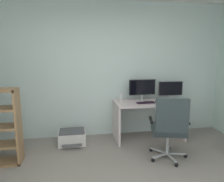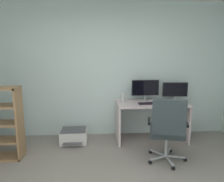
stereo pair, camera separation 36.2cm
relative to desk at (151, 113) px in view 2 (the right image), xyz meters
The scene contains 9 objects.
wall_back 1.20m from the desk, 154.10° to the left, with size 4.94×0.10×2.68m, color silver.
desk is the anchor object (origin of this frame).
monitor_main 0.48m from the desk, 131.32° to the left, with size 0.54×0.18×0.42m.
monitor_secondary 0.66m from the desk, 13.39° to the left, with size 0.49×0.18×0.36m.
keyboard 0.27m from the desk, 132.24° to the right, with size 0.34×0.13×0.02m, color black.
computer_mouse 0.29m from the desk, 29.90° to the right, with size 0.06×0.10×0.03m, color black.
desktop_speaker 0.63m from the desk, behind, with size 0.07×0.07×0.17m, color silver.
office_chair 0.92m from the desk, 88.94° to the right, with size 0.66×0.63×1.04m.
printer 1.55m from the desk, behind, with size 0.50×0.46×0.26m.
Camera 2 is at (-0.21, -2.00, 1.69)m, focal length 33.90 mm.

